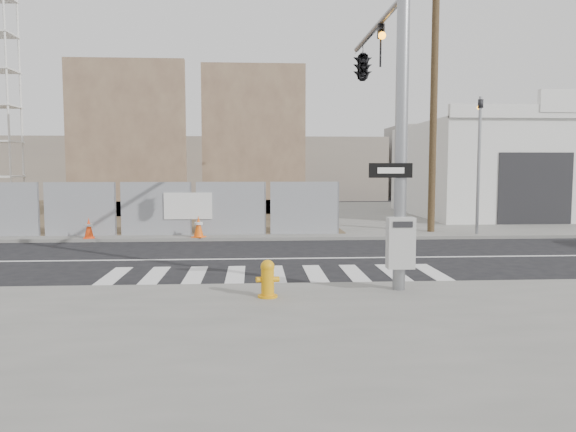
{
  "coord_description": "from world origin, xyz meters",
  "views": [
    {
      "loc": [
        -0.55,
        -16.26,
        2.7
      ],
      "look_at": [
        0.36,
        -1.59,
        1.4
      ],
      "focal_mm": 35.0,
      "sensor_mm": 36.0,
      "label": 1
    }
  ],
  "objects": [
    {
      "name": "ground",
      "position": [
        0.0,
        0.0,
        0.0
      ],
      "size": [
        100.0,
        100.0,
        0.0
      ],
      "primitive_type": "plane",
      "color": "black",
      "rests_on": "ground"
    },
    {
      "name": "signal_pole",
      "position": [
        2.49,
        -2.05,
        4.78
      ],
      "size": [
        0.96,
        5.87,
        7.0
      ],
      "color": "gray",
      "rests_on": "sidewalk_near"
    },
    {
      "name": "concrete_wall_left",
      "position": [
        -7.0,
        13.08,
        3.38
      ],
      "size": [
        6.0,
        1.3,
        8.0
      ],
      "color": "brown",
      "rests_on": "sidewalk_far"
    },
    {
      "name": "far_signal_pole",
      "position": [
        8.0,
        4.6,
        3.48
      ],
      "size": [
        0.16,
        0.2,
        5.6
      ],
      "color": "gray",
      "rests_on": "sidewalk_far"
    },
    {
      "name": "sidewalk_far",
      "position": [
        0.0,
        14.0,
        0.06
      ],
      "size": [
        50.0,
        20.0,
        0.12
      ],
      "primitive_type": "cube",
      "color": "slate",
      "rests_on": "ground"
    },
    {
      "name": "utility_pole_right",
      "position": [
        6.5,
        5.5,
        5.2
      ],
      "size": [
        1.6,
        0.28,
        10.0
      ],
      "color": "brown",
      "rests_on": "sidewalk_far"
    },
    {
      "name": "traffic_cone_b",
      "position": [
        -9.32,
        5.21,
        0.47
      ],
      "size": [
        0.44,
        0.44,
        0.71
      ],
      "rotation": [
        0.0,
        0.0,
        -0.24
      ],
      "color": "orange",
      "rests_on": "sidewalk_far"
    },
    {
      "name": "traffic_cone_d",
      "position": [
        -2.55,
        4.22,
        0.51
      ],
      "size": [
        0.55,
        0.55,
        0.8
      ],
      "rotation": [
        0.0,
        0.0,
        -0.43
      ],
      "color": "#FF5C0D",
      "rests_on": "sidewalk_far"
    },
    {
      "name": "fire_hydrant",
      "position": [
        -0.27,
        -5.33,
        0.49
      ],
      "size": [
        0.49,
        0.49,
        0.75
      ],
      "rotation": [
        0.0,
        0.0,
        0.28
      ],
      "color": "orange",
      "rests_on": "sidewalk_near"
    },
    {
      "name": "concrete_wall_right",
      "position": [
        -0.5,
        14.08,
        3.38
      ],
      "size": [
        5.5,
        1.3,
        8.0
      ],
      "color": "brown",
      "rests_on": "sidewalk_far"
    },
    {
      "name": "traffic_cone_c",
      "position": [
        -6.47,
        4.22,
        0.48
      ],
      "size": [
        0.46,
        0.46,
        0.74
      ],
      "rotation": [
        0.0,
        0.0,
        0.25
      ],
      "color": "#FF400D",
      "rests_on": "sidewalk_far"
    },
    {
      "name": "auto_shop",
      "position": [
        14.0,
        12.97,
        2.54
      ],
      "size": [
        12.0,
        10.2,
        5.95
      ],
      "color": "silver",
      "rests_on": "sidewalk_far"
    }
  ]
}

